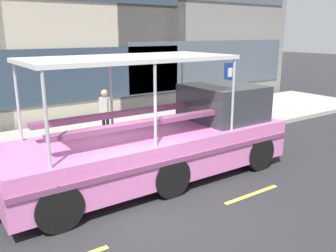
# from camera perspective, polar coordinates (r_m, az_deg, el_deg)

# --- Properties ---
(ground_plane) EXTENTS (120.00, 120.00, 0.00)m
(ground_plane) POSITION_cam_1_polar(r_m,az_deg,el_deg) (8.52, -3.22, -12.38)
(ground_plane) COLOR #2B2B2D
(sidewalk) EXTENTS (32.00, 4.80, 0.18)m
(sidewalk) POSITION_cam_1_polar(r_m,az_deg,el_deg) (13.26, -16.11, -2.52)
(sidewalk) COLOR #A8A59E
(sidewalk) RESTS_ON ground_plane
(curb_edge) EXTENTS (32.00, 0.18, 0.18)m
(curb_edge) POSITION_cam_1_polar(r_m,az_deg,el_deg) (11.04, -11.82, -5.70)
(curb_edge) COLOR #B2ADA3
(curb_edge) RESTS_ON ground_plane
(lane_centreline) EXTENTS (25.80, 0.12, 0.01)m
(lane_centreline) POSITION_cam_1_polar(r_m,az_deg,el_deg) (7.79, 0.80, -15.12)
(lane_centreline) COLOR #DBD64C
(lane_centreline) RESTS_ON ground_plane
(curb_guardrail) EXTENTS (11.15, 0.09, 0.87)m
(curb_guardrail) POSITION_cam_1_polar(r_m,az_deg,el_deg) (11.55, -7.93, -1.14)
(curb_guardrail) COLOR gray
(curb_guardrail) RESTS_ON sidewalk
(parking_sign) EXTENTS (0.60, 0.12, 2.51)m
(parking_sign) POSITION_cam_1_polar(r_m,az_deg,el_deg) (14.96, 9.65, 6.79)
(parking_sign) COLOR #4C4F54
(parking_sign) RESTS_ON sidewalk
(duck_tour_boat) EXTENTS (9.74, 2.58, 3.31)m
(duck_tour_boat) POSITION_cam_1_polar(r_m,az_deg,el_deg) (9.82, 0.09, -2.10)
(duck_tour_boat) COLOR pink
(duck_tour_boat) RESTS_ON ground_plane
(pedestrian_near_bow) EXTENTS (0.28, 0.46, 1.67)m
(pedestrian_near_bow) POSITION_cam_1_polar(r_m,az_deg,el_deg) (14.24, 4.60, 3.72)
(pedestrian_near_bow) COLOR #47423D
(pedestrian_near_bow) RESTS_ON sidewalk
(pedestrian_mid_left) EXTENTS (0.32, 0.47, 1.78)m
(pedestrian_mid_left) POSITION_cam_1_polar(r_m,az_deg,el_deg) (12.74, -9.95, 2.57)
(pedestrian_mid_left) COLOR black
(pedestrian_mid_left) RESTS_ON sidewalk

